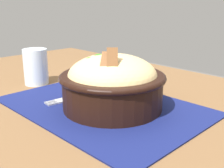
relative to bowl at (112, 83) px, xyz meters
The scene contains 5 objects.
table 0.13m from the bowl, 95.60° to the right, with size 1.37×0.76×0.72m.
placemat 0.06m from the bowl, 16.20° to the left, with size 0.42×0.29×0.00m, color #11194C.
bowl is the anchor object (origin of this frame).
fork 0.12m from the bowl, 18.99° to the left, with size 0.03×0.13×0.00m.
drinking_glass 0.27m from the bowl, ahead, with size 0.06×0.06×0.09m.
Camera 1 is at (-0.39, 0.39, 0.93)m, focal length 44.96 mm.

